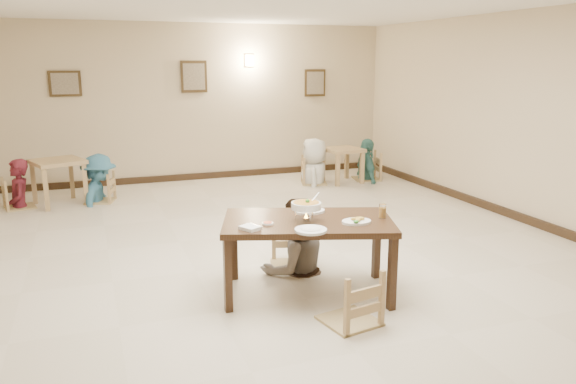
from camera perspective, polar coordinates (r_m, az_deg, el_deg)
name	(u,v)px	position (r m, az deg, el deg)	size (l,w,h in m)	color
floor	(271,262)	(6.61, -1.72, -7.11)	(10.00, 10.00, 0.00)	beige
wall_back	(189,103)	(11.09, -9.99, 8.89)	(10.00, 10.00, 0.00)	beige
wall_right	(553,121)	(8.40, 25.29, 6.52)	(10.00, 10.00, 0.00)	beige
baseboard_back	(193,177)	(11.26, -9.68, 1.55)	(8.00, 0.06, 0.12)	black
baseboard_right	(540,224)	(8.63, 24.21, -3.00)	(0.06, 10.00, 0.12)	black
picture_a	(65,84)	(10.86, -21.72, 10.20)	(0.55, 0.04, 0.45)	#362714
picture_b	(194,77)	(11.04, -9.54, 11.48)	(0.50, 0.04, 0.60)	#362714
picture_c	(315,83)	(11.77, 2.77, 11.01)	(0.45, 0.04, 0.55)	#362714
wall_sconce	(249,60)	(11.30, -3.96, 13.19)	(0.16, 0.05, 0.22)	#FFD88C
main_table	(308,228)	(5.53, 2.04, -3.63)	(1.86, 1.40, 0.77)	#362012
chair_far	(292,225)	(6.29, 0.37, -3.40)	(0.47, 0.47, 1.00)	tan
chair_near	(351,271)	(5.02, 6.38, -7.99)	(0.46, 0.46, 0.98)	tan
main_diner	(295,198)	(6.12, 0.74, -0.64)	(0.81, 0.63, 1.66)	gray
curry_warmer	(306,206)	(5.42, 1.86, -1.42)	(0.32, 0.29, 0.26)	silver
rice_plate_far	(309,211)	(5.77, 2.20, -1.92)	(0.32, 0.32, 0.07)	white
rice_plate_near	(311,230)	(5.14, 2.33, -3.85)	(0.30, 0.30, 0.07)	white
fried_plate	(356,221)	(5.43, 6.97, -2.93)	(0.29, 0.29, 0.06)	white
chili_dish	(268,223)	(5.35, -2.09, -3.20)	(0.11, 0.11, 0.02)	white
napkin_cutlery	(250,228)	(5.20, -3.89, -3.65)	(0.23, 0.28, 0.03)	white
drink_glass	(382,211)	(5.63, 9.56, -1.97)	(0.07, 0.07, 0.14)	white
bg_table_left	(58,168)	(9.81, -22.33, 2.26)	(0.95, 0.95, 0.74)	tan
bg_table_right	(343,155)	(10.83, 5.57, 3.76)	(0.74, 0.74, 0.66)	tan
bg_chair_ll	(17,180)	(9.85, -25.80, 1.14)	(0.43, 0.43, 0.92)	tan
bg_chair_lr	(98,174)	(9.78, -18.70, 1.70)	(0.44, 0.44, 0.93)	tan
bg_chair_rl	(314,158)	(10.67, 2.69, 3.46)	(0.46, 0.46, 0.99)	tan
bg_chair_rr	(367,154)	(11.13, 8.03, 3.88)	(0.49, 0.49, 1.04)	tan
bg_diner_a	(15,159)	(9.80, -25.99, 3.00)	(0.57, 0.38, 1.57)	#571722
bg_diner_b	(97,154)	(9.72, -18.85, 3.65)	(1.04, 0.60, 1.60)	teal
bg_diner_c	(314,138)	(10.62, 2.71, 5.46)	(0.85, 0.55, 1.74)	silver
bg_diner_d	(368,139)	(11.09, 8.08, 5.39)	(0.95, 0.40, 1.63)	#3E7B75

